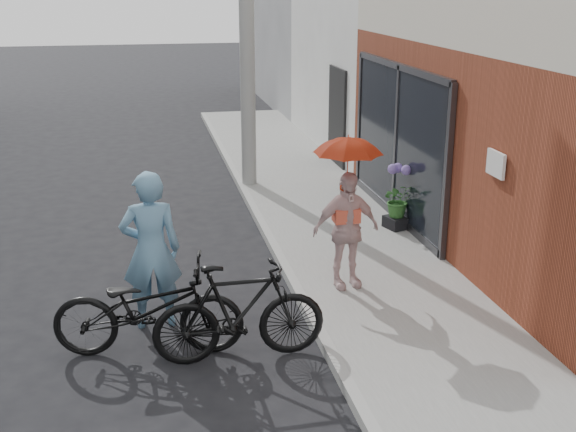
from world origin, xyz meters
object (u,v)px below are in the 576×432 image
object	(u,v)px
bike_right	(239,312)
utility_pole	(246,2)
officer	(151,250)
planter	(397,222)
bike_left	(148,308)
kimono_woman	(346,230)

from	to	relation	value
bike_right	utility_pole	bearing A→B (deg)	-10.57
officer	planter	distance (m)	4.63
bike_left	bike_right	bearing A→B (deg)	-100.39
kimono_woman	officer	bearing A→B (deg)	-178.43
utility_pole	planter	bearing A→B (deg)	-58.44
officer	bike_left	distance (m)	0.80
utility_pole	kimono_woman	world-z (taller)	utility_pole
utility_pole	officer	distance (m)	6.39
utility_pole	bike_right	size ratio (longest dim) A/B	3.81
bike_right	kimono_woman	distance (m)	2.12
utility_pole	bike_right	bearing A→B (deg)	-99.66
bike_right	planter	bearing A→B (deg)	-42.22
kimono_woman	planter	world-z (taller)	kimono_woman
officer	bike_left	size ratio (longest dim) A/B	0.92
officer	bike_left	bearing A→B (deg)	82.83
bike_right	kimono_woman	bearing A→B (deg)	-48.98
bike_left	planter	size ratio (longest dim) A/B	5.75
bike_left	bike_right	distance (m)	0.99
utility_pole	kimono_woman	distance (m)	5.77
planter	kimono_woman	bearing A→B (deg)	-125.62
officer	kimono_woman	world-z (taller)	officer
utility_pole	bike_right	distance (m)	7.24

